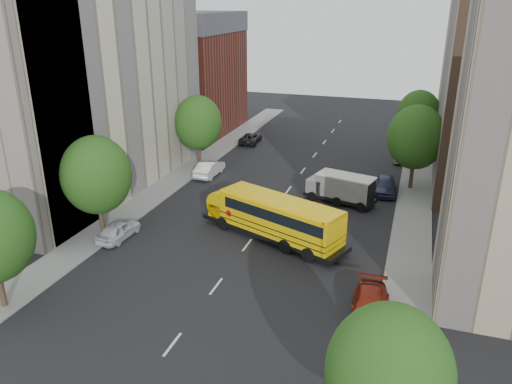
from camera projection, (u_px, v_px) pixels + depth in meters
The scene contains 21 objects.
ground at pixel (256, 234), 38.68m from camera, with size 120.00×120.00×0.00m, color black.
sidewalk_left at pixel (155, 194), 46.44m from camera, with size 3.00×80.00×0.12m, color slate.
sidewalk_right at pixel (412, 227), 39.73m from camera, with size 3.00×80.00×0.12m, color slate.
lane_markings at pixel (288, 190), 47.53m from camera, with size 0.15×64.00×0.01m, color silver.
building_left_cream at pixel (90, 81), 45.63m from camera, with size 10.00×26.00×20.00m, color beige.
building_left_redbrick at pixel (193, 83), 66.37m from camera, with size 10.00×15.00×13.00m, color maroon.
building_left_near at pixel (6, 122), 36.87m from camera, with size 10.00×7.00×17.00m, color tan.
building_right_far at pixel (498, 88), 47.88m from camera, with size 10.00×22.00×18.00m, color tan.
street_tree_1 at pixel (96, 175), 36.56m from camera, with size 5.12×5.12×7.90m.
street_tree_2 at pixel (198, 123), 52.54m from camera, with size 4.99×4.99×7.71m.
street_tree_3 at pixel (389, 373), 17.92m from camera, with size 4.61×4.61×7.11m.
street_tree_4 at pixel (416, 137), 46.03m from camera, with size 5.25×5.25×8.10m.
street_tree_5 at pixel (419, 115), 56.79m from camera, with size 4.86×4.86×7.51m.
school_bus at pixel (271, 215), 37.32m from camera, with size 12.27×7.04×3.43m.
safari_truck at pixel (341, 188), 44.09m from camera, with size 6.54×3.68×2.65m.
parked_car_0 at pixel (119, 230), 37.68m from camera, with size 1.65×4.11×1.40m, color silver.
parked_car_1 at pixel (209, 168), 51.15m from camera, with size 1.65×4.74×1.56m, color white.
parked_car_2 at pixel (251, 138), 62.80m from camera, with size 2.14×4.65×1.29m, color black.
parked_car_3 at pixel (370, 308), 28.13m from camera, with size 2.09×5.14×1.49m, color maroon.
parked_car_4 at pixel (386, 185), 46.51m from camera, with size 1.85×4.61×1.57m, color #2E3252.
parked_car_5 at pixel (401, 154), 55.97m from camera, with size 1.54×4.43×1.46m, color #989994.
Camera 1 is at (10.95, -33.12, 17.02)m, focal length 35.00 mm.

